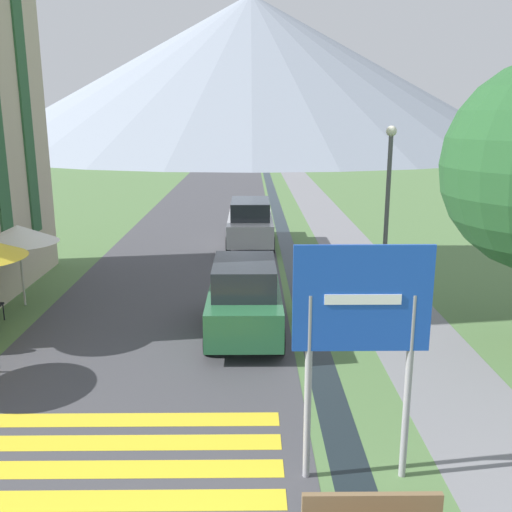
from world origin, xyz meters
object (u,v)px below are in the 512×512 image
Objects in this scene: parked_car_near at (245,298)px; cafe_umbrella_rear_white at (18,234)px; streetlamp at (388,199)px; parked_car_far at (250,222)px; road_sign at (361,325)px.

parked_car_near is 6.52m from cafe_umbrella_rear_white.
parked_car_near is 4.94m from streetlamp.
parked_car_far is at bearing 117.23° from streetlamp.
road_sign is at bearing -73.56° from parked_car_near.
cafe_umbrella_rear_white is at bearing -129.78° from parked_car_far.
parked_car_near is (-1.63, 5.51, -1.42)m from road_sign.
road_sign reaches higher than parked_car_far.
cafe_umbrella_rear_white is 9.91m from streetlamp.
road_sign reaches higher than cafe_umbrella_rear_white.
parked_car_near and parked_car_far have the same top height.
road_sign is 10.87m from cafe_umbrella_rear_white.
parked_car_far is at bearing 95.62° from road_sign.
road_sign is 15.26m from parked_car_far.
cafe_umbrella_rear_white is at bearing -178.53° from streetlamp.
road_sign is at bearing -84.38° from parked_car_far.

